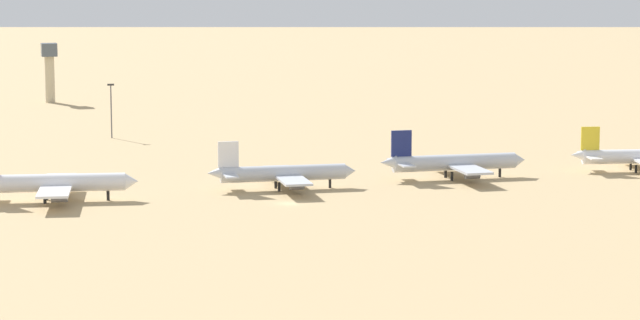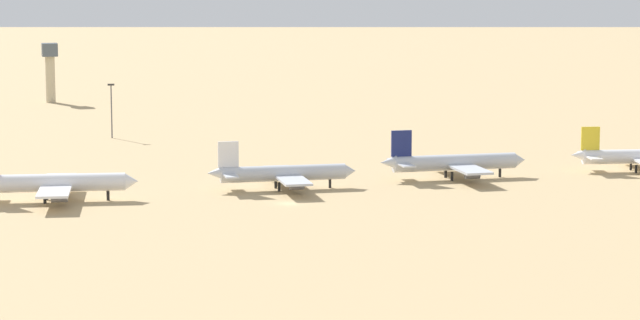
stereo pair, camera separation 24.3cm
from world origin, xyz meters
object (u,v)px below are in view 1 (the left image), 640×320
Objects in this scene: light_pole_west at (111,107)px; parked_jet_yellow_6 at (638,157)px; parked_jet_navy_5 at (453,163)px; parked_jet_red_3 at (50,183)px; parked_jet_white_4 at (282,173)px; control_tower at (50,67)px.

parked_jet_yellow_6 is at bearing -40.19° from light_pole_west.
parked_jet_red_3 is at bearing -174.71° from parked_jet_navy_5.
light_pole_west reaches higher than parked_jet_red_3.
parked_jet_navy_5 is 1.07× the size of parked_jet_yellow_6.
parked_jet_white_4 is 0.95× the size of parked_jet_navy_5.
control_tower is (-32.96, 194.89, 8.65)m from parked_jet_white_4.
parked_jet_navy_5 is at bearing 12.26° from parked_jet_red_3.
parked_jet_navy_5 is at bearing -54.88° from light_pole_west.
control_tower is at bearing 131.84° from parked_jet_yellow_6.
parked_jet_navy_5 reaches higher than parked_jet_yellow_6.
parked_jet_white_4 is 83.87m from parked_jet_yellow_6.
control_tower reaches higher than parked_jet_white_4.
parked_jet_red_3 is 1.10× the size of parked_jet_yellow_6.
parked_jet_white_4 is at bearing -75.65° from light_pole_west.
light_pole_west is (-24.17, 94.48, 5.12)m from parked_jet_white_4.
parked_jet_navy_5 is at bearing -170.36° from parked_jet_yellow_6.
light_pole_west is (-107.98, 91.20, 5.16)m from parked_jet_yellow_6.
parked_jet_red_3 is at bearing -103.65° from light_pole_west.
parked_jet_navy_5 is 2.28× the size of light_pole_west.
control_tower is (-72.48, 190.97, 8.45)m from parked_jet_navy_5.
parked_jet_red_3 is 2.34× the size of light_pole_west.
parked_jet_yellow_6 is (83.81, 3.28, -0.04)m from parked_jet_white_4.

